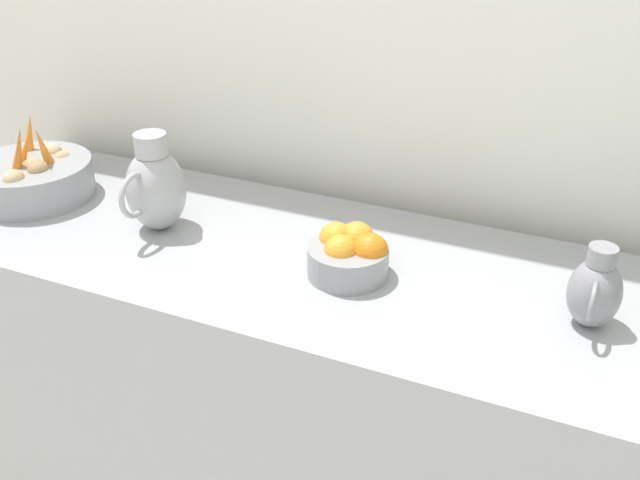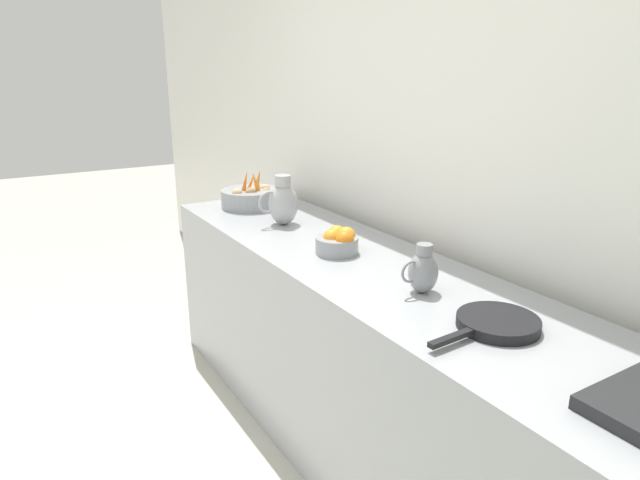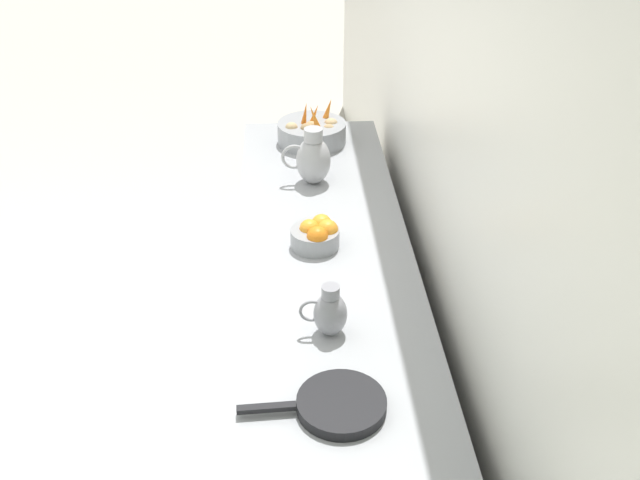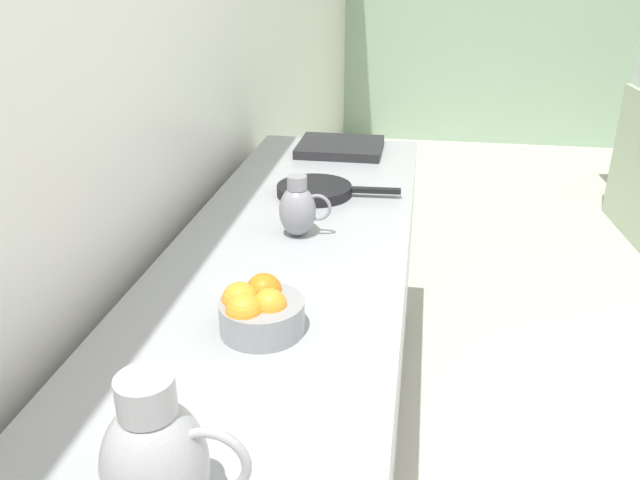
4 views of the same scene
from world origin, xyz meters
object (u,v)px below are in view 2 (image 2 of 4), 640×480
metal_pitcher_tall (283,203)px  skillet_on_counter (497,323)px  orange_bowl (338,242)px  vegetable_colander (251,197)px  metal_pitcher_short (423,271)px

metal_pitcher_tall → skillet_on_counter: (-0.01, 1.39, -0.10)m
orange_bowl → skillet_on_counter: orange_bowl is taller
orange_bowl → metal_pitcher_tall: 0.53m
orange_bowl → skillet_on_counter: bearing=91.2°
vegetable_colander → metal_pitcher_short: (0.01, 1.48, 0.03)m
orange_bowl → skillet_on_counter: size_ratio=0.44×
vegetable_colander → orange_bowl: (0.03, 0.95, -0.00)m
orange_bowl → metal_pitcher_tall: metal_pitcher_tall is taller
orange_bowl → metal_pitcher_tall: (-0.01, -0.53, 0.06)m
vegetable_colander → metal_pitcher_tall: size_ratio=1.31×
vegetable_colander → orange_bowl: vegetable_colander is taller
metal_pitcher_tall → skillet_on_counter: 1.39m
orange_bowl → metal_pitcher_short: size_ratio=1.03×
vegetable_colander → metal_pitcher_short: size_ratio=1.85×
vegetable_colander → skillet_on_counter: bearing=89.7°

